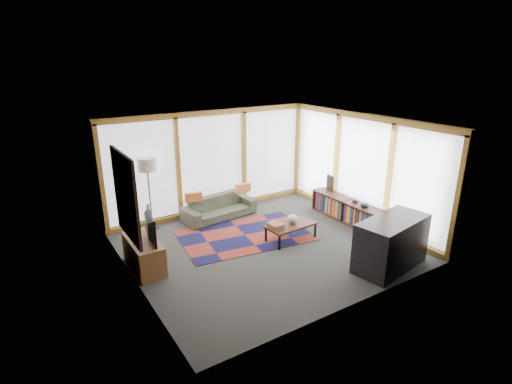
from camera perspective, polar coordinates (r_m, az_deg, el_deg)
ground at (r=8.55m, az=1.45°, el=-7.73°), size 5.50×5.50×0.00m
room_envelope at (r=8.69m, az=2.19°, el=3.61°), size 5.52×5.02×2.62m
rug at (r=9.03m, az=-1.61°, el=-6.18°), size 3.04×2.18×0.01m
sofa at (r=9.94m, az=-5.30°, el=-2.19°), size 1.90×0.89×0.54m
pillow_left at (r=9.59m, az=-8.93°, el=-0.72°), size 0.43×0.22×0.23m
pillow_right at (r=10.13m, az=-1.87°, el=0.58°), size 0.41×0.13×0.23m
floor_lamp at (r=9.41m, az=-14.97°, el=-0.24°), size 0.43×0.43×1.70m
coffee_table at (r=8.79m, az=4.99°, el=-5.70°), size 1.12×0.61×0.36m
book_stack at (r=8.50m, az=2.80°, el=-4.82°), size 0.26×0.32×0.10m
vase at (r=8.73m, az=5.23°, el=-3.86°), size 0.26×0.26×0.20m
bookshelf at (r=9.96m, az=12.84°, el=-2.57°), size 0.39×2.14×0.53m
bowl_a at (r=9.48m, az=15.25°, el=-1.80°), size 0.25×0.25×0.11m
bowl_b at (r=9.73m, az=13.98°, el=-1.24°), size 0.19×0.19×0.08m
shelf_picture at (r=10.42m, az=10.54°, el=1.28°), size 0.11×0.30×0.40m
tv_console at (r=7.89m, az=-15.73°, el=-8.52°), size 0.49×1.17×0.58m
television at (r=7.65m, az=-15.40°, el=-4.77°), size 0.29×0.93×0.53m
bar_counter at (r=7.99m, az=18.75°, el=-6.95°), size 1.63×0.96×0.97m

